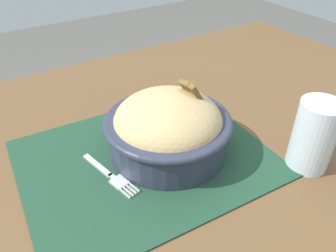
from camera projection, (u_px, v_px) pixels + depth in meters
table at (141, 178)px, 0.62m from camera, size 1.40×0.81×0.72m
placemat at (146, 158)px, 0.57m from camera, size 0.42×0.34×0.00m
bowl at (168, 127)px, 0.56m from camera, size 0.24×0.24×0.12m
fork at (111, 175)px, 0.53m from camera, size 0.04×0.13×0.00m
drinking_glass at (313, 140)px, 0.53m from camera, size 0.07×0.07×0.12m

